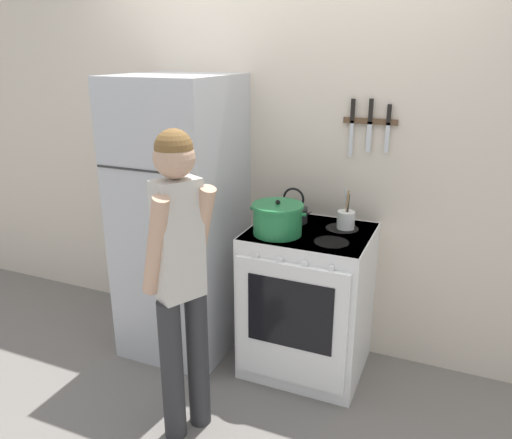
{
  "coord_description": "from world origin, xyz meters",
  "views": [
    {
      "loc": [
        1.08,
        -2.93,
        1.91
      ],
      "look_at": [
        0.02,
        -0.45,
        0.99
      ],
      "focal_mm": 35.0,
      "sensor_mm": 36.0,
      "label": 1
    }
  ],
  "objects_px": {
    "refrigerator": "(181,219)",
    "utensil_jar": "(346,219)",
    "dutch_oven_pot": "(278,219)",
    "stove_range": "(306,301)",
    "tea_kettle": "(294,212)",
    "person": "(180,272)"
  },
  "relations": [
    {
      "from": "stove_range",
      "to": "tea_kettle",
      "type": "relative_size",
      "value": 4.16
    },
    {
      "from": "stove_range",
      "to": "person",
      "type": "relative_size",
      "value": 0.57
    },
    {
      "from": "refrigerator",
      "to": "utensil_jar",
      "type": "distance_m",
      "value": 1.04
    },
    {
      "from": "stove_range",
      "to": "refrigerator",
      "type": "bearing_deg",
      "value": -178.47
    },
    {
      "from": "tea_kettle",
      "to": "person",
      "type": "distance_m",
      "value": 0.94
    },
    {
      "from": "tea_kettle",
      "to": "refrigerator",
      "type": "bearing_deg",
      "value": -166.28
    },
    {
      "from": "dutch_oven_pot",
      "to": "tea_kettle",
      "type": "relative_size",
      "value": 1.52
    },
    {
      "from": "dutch_oven_pot",
      "to": "person",
      "type": "xyz_separation_m",
      "value": [
        -0.24,
        -0.66,
        -0.09
      ]
    },
    {
      "from": "refrigerator",
      "to": "stove_range",
      "type": "xyz_separation_m",
      "value": [
        0.84,
        0.02,
        -0.42
      ]
    },
    {
      "from": "refrigerator",
      "to": "utensil_jar",
      "type": "relative_size",
      "value": 7.41
    },
    {
      "from": "refrigerator",
      "to": "tea_kettle",
      "type": "bearing_deg",
      "value": 13.72
    },
    {
      "from": "dutch_oven_pot",
      "to": "stove_range",
      "type": "bearing_deg",
      "value": 30.8
    },
    {
      "from": "refrigerator",
      "to": "stove_range",
      "type": "bearing_deg",
      "value": 1.53
    },
    {
      "from": "dutch_oven_pot",
      "to": "tea_kettle",
      "type": "bearing_deg",
      "value": 86.98
    },
    {
      "from": "stove_range",
      "to": "person",
      "type": "xyz_separation_m",
      "value": [
        -0.4,
        -0.76,
        0.44
      ]
    },
    {
      "from": "refrigerator",
      "to": "utensil_jar",
      "type": "height_order",
      "value": "refrigerator"
    },
    {
      "from": "dutch_oven_pot",
      "to": "utensil_jar",
      "type": "bearing_deg",
      "value": 36.48
    },
    {
      "from": "tea_kettle",
      "to": "utensil_jar",
      "type": "relative_size",
      "value": 0.91
    },
    {
      "from": "stove_range",
      "to": "tea_kettle",
      "type": "height_order",
      "value": "tea_kettle"
    },
    {
      "from": "stove_range",
      "to": "dutch_oven_pot",
      "type": "bearing_deg",
      "value": -149.2
    },
    {
      "from": "tea_kettle",
      "to": "utensil_jar",
      "type": "xyz_separation_m",
      "value": [
        0.32,
        0.01,
        -0.0
      ]
    },
    {
      "from": "dutch_oven_pot",
      "to": "utensil_jar",
      "type": "relative_size",
      "value": 1.39
    }
  ]
}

